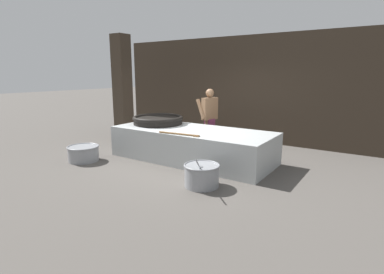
{
  "coord_description": "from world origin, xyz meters",
  "views": [
    {
      "loc": [
        3.92,
        -5.93,
        2.08
      ],
      "look_at": [
        0.0,
        0.0,
        0.57
      ],
      "focal_mm": 28.0,
      "sensor_mm": 36.0,
      "label": 1
    }
  ],
  "objects_px": {
    "prep_bowl_meat": "(83,153)",
    "prep_bowl_vegetables": "(202,174)",
    "cook": "(209,116)",
    "giant_wok_near": "(158,120)"
  },
  "relations": [
    {
      "from": "giant_wok_near",
      "to": "cook",
      "type": "height_order",
      "value": "cook"
    },
    {
      "from": "giant_wok_near",
      "to": "prep_bowl_vegetables",
      "type": "xyz_separation_m",
      "value": [
        2.33,
        -1.56,
        -0.64
      ]
    },
    {
      "from": "prep_bowl_vegetables",
      "to": "cook",
      "type": "bearing_deg",
      "value": 117.54
    },
    {
      "from": "cook",
      "to": "prep_bowl_vegetables",
      "type": "xyz_separation_m",
      "value": [
        1.37,
        -2.63,
        -0.67
      ]
    },
    {
      "from": "prep_bowl_meat",
      "to": "giant_wok_near",
      "type": "bearing_deg",
      "value": 61.54
    },
    {
      "from": "prep_bowl_meat",
      "to": "prep_bowl_vegetables",
      "type": "bearing_deg",
      "value": 2.68
    },
    {
      "from": "giant_wok_near",
      "to": "prep_bowl_meat",
      "type": "height_order",
      "value": "giant_wok_near"
    },
    {
      "from": "prep_bowl_vegetables",
      "to": "prep_bowl_meat",
      "type": "xyz_separation_m",
      "value": [
        -3.26,
        -0.15,
        -0.03
      ]
    },
    {
      "from": "prep_bowl_meat",
      "to": "cook",
      "type": "bearing_deg",
      "value": 55.86
    },
    {
      "from": "giant_wok_near",
      "to": "cook",
      "type": "distance_m",
      "value": 1.44
    }
  ]
}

